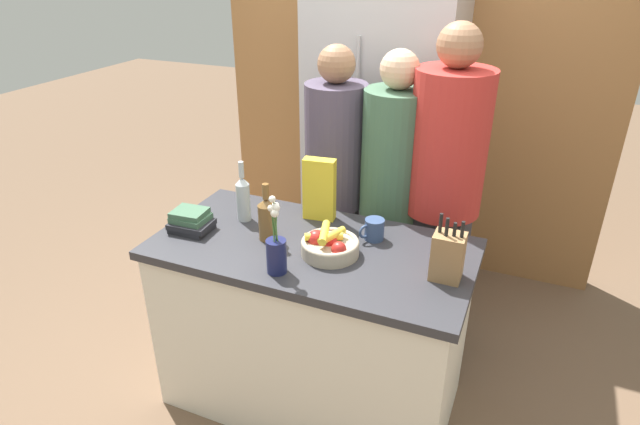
{
  "coord_description": "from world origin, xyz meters",
  "views": [
    {
      "loc": [
        0.83,
        -1.87,
        2.07
      ],
      "look_at": [
        0.0,
        0.09,
        1.01
      ],
      "focal_mm": 30.0,
      "sensor_mm": 36.0,
      "label": 1
    }
  ],
  "objects_px": {
    "book_stack": "(191,221)",
    "flower_vase": "(276,250)",
    "knife_block": "(448,256)",
    "person_in_red_tee": "(444,185)",
    "bottle_vinegar": "(243,197)",
    "person_at_sink": "(335,180)",
    "person_in_blue": "(392,190)",
    "refrigerator": "(382,136)",
    "coffee_mug": "(374,229)",
    "fruit_bowl": "(329,245)",
    "bottle_oil": "(267,218)",
    "cereal_box": "(319,189)"
  },
  "relations": [
    {
      "from": "person_at_sink",
      "to": "person_in_blue",
      "type": "height_order",
      "value": "same"
    },
    {
      "from": "book_stack",
      "to": "person_at_sink",
      "type": "xyz_separation_m",
      "value": [
        0.43,
        0.72,
        -0.0
      ]
    },
    {
      "from": "knife_block",
      "to": "coffee_mug",
      "type": "height_order",
      "value": "knife_block"
    },
    {
      "from": "fruit_bowl",
      "to": "person_at_sink",
      "type": "xyz_separation_m",
      "value": [
        -0.24,
        0.67,
        -0.0
      ]
    },
    {
      "from": "refrigerator",
      "to": "person_at_sink",
      "type": "relative_size",
      "value": 1.21
    },
    {
      "from": "refrigerator",
      "to": "knife_block",
      "type": "xyz_separation_m",
      "value": [
        0.67,
        -1.29,
        -0.01
      ]
    },
    {
      "from": "flower_vase",
      "to": "bottle_vinegar",
      "type": "relative_size",
      "value": 1.13
    },
    {
      "from": "refrigerator",
      "to": "book_stack",
      "type": "xyz_separation_m",
      "value": [
        -0.5,
        -1.35,
        -0.06
      ]
    },
    {
      "from": "bottle_oil",
      "to": "person_in_red_tee",
      "type": "bearing_deg",
      "value": 45.57
    },
    {
      "from": "cereal_box",
      "to": "book_stack",
      "type": "bearing_deg",
      "value": -145.12
    },
    {
      "from": "coffee_mug",
      "to": "book_stack",
      "type": "relative_size",
      "value": 0.58
    },
    {
      "from": "fruit_bowl",
      "to": "coffee_mug",
      "type": "height_order",
      "value": "fruit_bowl"
    },
    {
      "from": "refrigerator",
      "to": "book_stack",
      "type": "bearing_deg",
      "value": -110.17
    },
    {
      "from": "knife_block",
      "to": "person_at_sink",
      "type": "height_order",
      "value": "person_at_sink"
    },
    {
      "from": "coffee_mug",
      "to": "person_in_blue",
      "type": "xyz_separation_m",
      "value": [
        -0.05,
        0.47,
        -0.01
      ]
    },
    {
      "from": "cereal_box",
      "to": "book_stack",
      "type": "distance_m",
      "value": 0.62
    },
    {
      "from": "refrigerator",
      "to": "flower_vase",
      "type": "xyz_separation_m",
      "value": [
        0.03,
        -1.51,
        -0.01
      ]
    },
    {
      "from": "flower_vase",
      "to": "book_stack",
      "type": "relative_size",
      "value": 1.72
    },
    {
      "from": "cereal_box",
      "to": "bottle_oil",
      "type": "height_order",
      "value": "cereal_box"
    },
    {
      "from": "fruit_bowl",
      "to": "flower_vase",
      "type": "xyz_separation_m",
      "value": [
        -0.14,
        -0.21,
        0.06
      ]
    },
    {
      "from": "fruit_bowl",
      "to": "bottle_oil",
      "type": "relative_size",
      "value": 0.92
    },
    {
      "from": "fruit_bowl",
      "to": "bottle_oil",
      "type": "height_order",
      "value": "bottle_oil"
    },
    {
      "from": "knife_block",
      "to": "coffee_mug",
      "type": "xyz_separation_m",
      "value": [
        -0.36,
        0.19,
        -0.05
      ]
    },
    {
      "from": "flower_vase",
      "to": "person_in_blue",
      "type": "relative_size",
      "value": 0.2
    },
    {
      "from": "knife_block",
      "to": "bottle_vinegar",
      "type": "xyz_separation_m",
      "value": [
        -0.99,
        0.13,
        0.02
      ]
    },
    {
      "from": "bottle_vinegar",
      "to": "bottle_oil",
      "type": "bearing_deg",
      "value": -32.83
    },
    {
      "from": "refrigerator",
      "to": "coffee_mug",
      "type": "xyz_separation_m",
      "value": [
        0.31,
        -1.1,
        -0.06
      ]
    },
    {
      "from": "fruit_bowl",
      "to": "cereal_box",
      "type": "bearing_deg",
      "value": 120.0
    },
    {
      "from": "flower_vase",
      "to": "person_in_blue",
      "type": "height_order",
      "value": "person_in_blue"
    },
    {
      "from": "person_in_red_tee",
      "to": "fruit_bowl",
      "type": "bearing_deg",
      "value": -112.29
    },
    {
      "from": "knife_block",
      "to": "book_stack",
      "type": "bearing_deg",
      "value": -176.91
    },
    {
      "from": "refrigerator",
      "to": "fruit_bowl",
      "type": "distance_m",
      "value": 1.32
    },
    {
      "from": "knife_block",
      "to": "person_in_red_tee",
      "type": "xyz_separation_m",
      "value": [
        -0.15,
        0.67,
        0.01
      ]
    },
    {
      "from": "knife_block",
      "to": "cereal_box",
      "type": "xyz_separation_m",
      "value": [
        -0.67,
        0.28,
        0.05
      ]
    },
    {
      "from": "book_stack",
      "to": "refrigerator",
      "type": "bearing_deg",
      "value": 69.83
    },
    {
      "from": "person_in_blue",
      "to": "person_at_sink",
      "type": "bearing_deg",
      "value": -160.65
    },
    {
      "from": "fruit_bowl",
      "to": "person_in_red_tee",
      "type": "relative_size",
      "value": 0.14
    },
    {
      "from": "flower_vase",
      "to": "person_in_red_tee",
      "type": "bearing_deg",
      "value": 61.29
    },
    {
      "from": "bottle_vinegar",
      "to": "refrigerator",
      "type": "bearing_deg",
      "value": 74.3
    },
    {
      "from": "flower_vase",
      "to": "coffee_mug",
      "type": "height_order",
      "value": "flower_vase"
    },
    {
      "from": "bottle_oil",
      "to": "person_in_blue",
      "type": "height_order",
      "value": "person_in_blue"
    },
    {
      "from": "book_stack",
      "to": "flower_vase",
      "type": "bearing_deg",
      "value": -16.89
    },
    {
      "from": "fruit_bowl",
      "to": "coffee_mug",
      "type": "relative_size",
      "value": 2.19
    },
    {
      "from": "fruit_bowl",
      "to": "bottle_oil",
      "type": "distance_m",
      "value": 0.31
    },
    {
      "from": "knife_block",
      "to": "bottle_oil",
      "type": "relative_size",
      "value": 1.02
    },
    {
      "from": "person_in_blue",
      "to": "person_in_red_tee",
      "type": "height_order",
      "value": "person_in_red_tee"
    },
    {
      "from": "book_stack",
      "to": "person_in_blue",
      "type": "xyz_separation_m",
      "value": [
        0.75,
        0.72,
        -0.01
      ]
    },
    {
      "from": "person_in_blue",
      "to": "bottle_oil",
      "type": "bearing_deg",
      "value": -101.43
    },
    {
      "from": "knife_block",
      "to": "bottle_vinegar",
      "type": "relative_size",
      "value": 0.92
    },
    {
      "from": "coffee_mug",
      "to": "person_in_blue",
      "type": "height_order",
      "value": "person_in_blue"
    }
  ]
}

